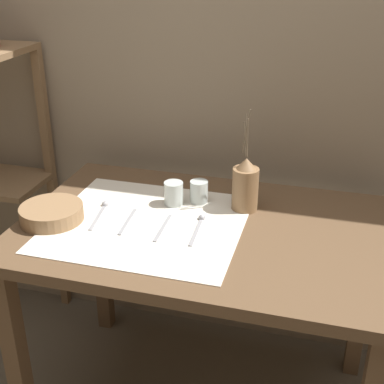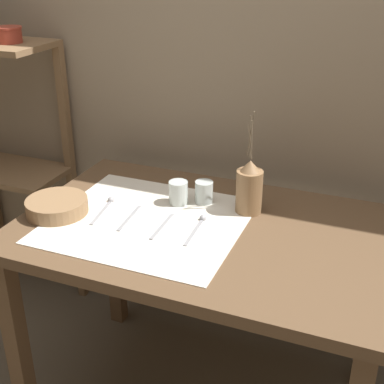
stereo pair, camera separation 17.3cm
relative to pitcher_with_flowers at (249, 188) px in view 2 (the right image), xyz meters
The scene contains 13 objects.
stone_wall_back 0.48m from the pitcher_with_flowers, 106.21° to the left, with size 7.00×0.06×2.40m.
wooden_table 0.27m from the pitcher_with_flowers, 122.83° to the right, with size 1.24×0.80×0.80m.
wooden_shelf_unit 1.19m from the pitcher_with_flowers, behind, with size 0.53×0.30×1.28m.
linen_cloth 0.36m from the pitcher_with_flowers, 147.00° to the right, with size 0.64×0.58×0.00m.
pitcher_with_flowers is the anchor object (origin of this frame).
wooden_bowl 0.67m from the pitcher_with_flowers, 156.98° to the right, with size 0.21×0.21×0.05m.
glass_tumbler_near 0.26m from the pitcher_with_flowers, behind, with size 0.07×0.07×0.08m.
glass_tumbler_far 0.17m from the pitcher_with_flowers, behind, with size 0.06×0.06×0.08m.
spoon_outer 0.51m from the pitcher_with_flowers, 162.72° to the right, with size 0.05×0.19×0.02m.
fork_inner 0.42m from the pitcher_with_flowers, 150.21° to the right, with size 0.03×0.18×0.00m.
knife_center 0.33m from the pitcher_with_flowers, 137.12° to the right, with size 0.02×0.18×0.00m.
spoon_inner 0.21m from the pitcher_with_flowers, 128.28° to the right, with size 0.03×0.20×0.02m.
metal_pot_small 1.15m from the pitcher_with_flowers, behind, with size 0.11×0.11×0.06m.
Camera 2 is at (0.54, -1.45, 1.66)m, focal length 50.00 mm.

